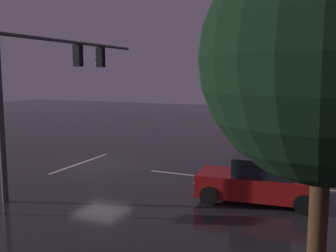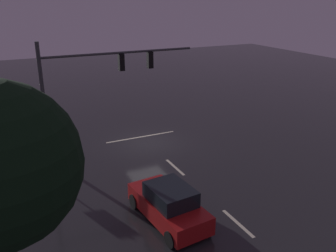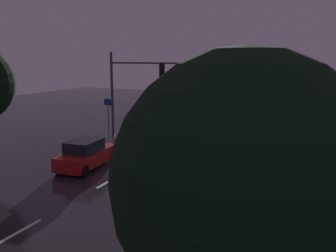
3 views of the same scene
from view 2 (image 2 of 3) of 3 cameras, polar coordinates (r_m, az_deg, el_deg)
name	(u,v)px [view 2 (image 2 of 3)]	position (r m, az deg, el deg)	size (l,w,h in m)	color
ground_plane	(148,143)	(24.04, -3.19, -2.71)	(80.00, 80.00, 0.00)	#232326
traffic_signal_assembly	(95,77)	(21.69, -11.46, 7.65)	(9.42, 0.47, 6.95)	#383A3D
lane_dash_far	(175,167)	(20.73, 1.12, -6.52)	(2.20, 0.16, 0.01)	beige
lane_dash_mid	(238,223)	(16.34, 10.99, -14.85)	(2.20, 0.16, 0.01)	beige
stop_bar	(141,137)	(25.10, -4.28, -1.72)	(5.00, 0.16, 0.01)	beige
car_approaching	(169,204)	(15.82, 0.10, -12.28)	(2.25, 4.49, 1.70)	maroon
route_sign	(5,122)	(24.10, -24.35, 0.60)	(0.90, 0.20, 2.76)	#383A3D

